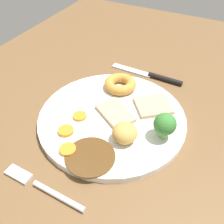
% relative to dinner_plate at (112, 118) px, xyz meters
% --- Properties ---
extents(dining_table, '(1.20, 0.84, 0.04)m').
position_rel_dinner_plate_xyz_m(dining_table, '(0.01, 0.02, -0.02)').
color(dining_table, brown).
rests_on(dining_table, ground).
extents(dinner_plate, '(0.29, 0.29, 0.01)m').
position_rel_dinner_plate_xyz_m(dinner_plate, '(0.00, 0.00, 0.00)').
color(dinner_plate, white).
rests_on(dinner_plate, dining_table).
extents(gravy_pool, '(0.09, 0.09, 0.00)m').
position_rel_dinner_plate_xyz_m(gravy_pool, '(-0.11, -0.01, 0.01)').
color(gravy_pool, '#563819').
rests_on(gravy_pool, dinner_plate).
extents(meat_slice_main, '(0.09, 0.09, 0.01)m').
position_rel_dinner_plate_xyz_m(meat_slice_main, '(0.06, -0.06, 0.01)').
color(meat_slice_main, tan).
rests_on(meat_slice_main, dinner_plate).
extents(meat_slice_under, '(0.08, 0.09, 0.01)m').
position_rel_dinner_plate_xyz_m(meat_slice_under, '(0.01, -0.00, 0.01)').
color(meat_slice_under, tan).
rests_on(meat_slice_under, dinner_plate).
extents(yorkshire_pudding, '(0.07, 0.07, 0.02)m').
position_rel_dinner_plate_xyz_m(yorkshire_pudding, '(0.09, 0.03, 0.02)').
color(yorkshire_pudding, '#C68938').
rests_on(yorkshire_pudding, dinner_plate).
extents(roast_potato_left, '(0.06, 0.06, 0.04)m').
position_rel_dinner_plate_xyz_m(roast_potato_left, '(-0.05, -0.05, 0.02)').
color(roast_potato_left, tan).
rests_on(roast_potato_left, dinner_plate).
extents(carrot_coin_front, '(0.03, 0.03, 0.01)m').
position_rel_dinner_plate_xyz_m(carrot_coin_front, '(-0.11, 0.03, 0.01)').
color(carrot_coin_front, orange).
rests_on(carrot_coin_front, dinner_plate).
extents(carrot_coin_back, '(0.03, 0.03, 0.01)m').
position_rel_dinner_plate_xyz_m(carrot_coin_back, '(-0.08, 0.06, 0.01)').
color(carrot_coin_back, orange).
rests_on(carrot_coin_back, dinner_plate).
extents(carrot_coin_side, '(0.03, 0.03, 0.01)m').
position_rel_dinner_plate_xyz_m(carrot_coin_side, '(-0.03, 0.06, 0.01)').
color(carrot_coin_side, orange).
rests_on(carrot_coin_side, dinner_plate).
extents(broccoli_floret, '(0.04, 0.04, 0.05)m').
position_rel_dinner_plate_xyz_m(broccoli_floret, '(-0.01, -0.11, 0.04)').
color(broccoli_floret, '#8CB766').
rests_on(broccoli_floret, dinner_plate).
extents(fork, '(0.02, 0.15, 0.01)m').
position_rel_dinner_plate_xyz_m(fork, '(-0.19, 0.03, -0.00)').
color(fork, silver).
rests_on(fork, dining_table).
extents(knife, '(0.02, 0.19, 0.01)m').
position_rel_dinner_plate_xyz_m(knife, '(0.18, -0.02, -0.00)').
color(knife, black).
rests_on(knife, dining_table).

